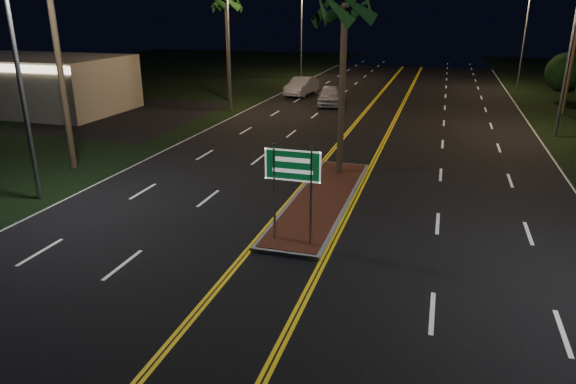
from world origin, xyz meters
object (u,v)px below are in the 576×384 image
at_px(commercial_building, 25,83).
at_px(palm_median, 345,8).
at_px(car_near, 330,94).
at_px(streetlight_left_far, 305,25).
at_px(shrub_far, 566,73).
at_px(car_far, 302,85).
at_px(highway_sign, 293,175).
at_px(streetlight_left_mid, 233,33).
at_px(streetlight_left_near, 24,55).
at_px(streetlight_right_far, 521,28).
at_px(median_island, 322,199).
at_px(streetlight_right_mid, 565,39).
at_px(palm_left_far, 226,3).

distance_m(commercial_building, palm_median, 28.18).
bearing_deg(car_near, commercial_building, -168.00).
bearing_deg(commercial_building, streetlight_left_far, 57.35).
xyz_separation_m(shrub_far, car_far, (-21.69, -3.13, -1.43)).
distance_m(highway_sign, palm_median, 9.11).
bearing_deg(streetlight_left_mid, commercial_building, -165.39).
bearing_deg(car_near, streetlight_left_far, 102.23).
relative_size(streetlight_left_near, streetlight_left_mid, 1.00).
bearing_deg(car_far, palm_median, -64.14).
height_order(streetlight_left_far, car_near, streetlight_left_far).
bearing_deg(highway_sign, palm_median, 90.00).
xyz_separation_m(streetlight_right_far, car_far, (-18.51, -9.13, -4.75)).
xyz_separation_m(median_island, streetlight_left_mid, (-10.61, 17.00, 5.57)).
height_order(highway_sign, palm_median, palm_median).
height_order(highway_sign, streetlight_right_mid, streetlight_right_mid).
bearing_deg(car_far, streetlight_left_mid, -100.63).
bearing_deg(highway_sign, shrub_far, 67.43).
relative_size(median_island, streetlight_right_far, 1.14).
bearing_deg(median_island, palm_median, 90.00).
bearing_deg(palm_left_far, car_far, 44.77).
xyz_separation_m(streetlight_right_far, palm_left_far, (-23.41, -14.00, 2.09)).
xyz_separation_m(highway_sign, commercial_building, (-26.00, 17.19, -0.40)).
height_order(streetlight_left_near, streetlight_right_far, same).
distance_m(median_island, streetlight_left_mid, 20.80).
xyz_separation_m(palm_left_far, shrub_far, (26.60, 8.00, -5.41)).
bearing_deg(car_far, palm_left_far, -128.82).
xyz_separation_m(highway_sign, shrub_far, (13.80, 33.20, -0.07)).
height_order(palm_left_far, car_far, palm_left_far).
relative_size(streetlight_left_far, car_far, 1.65).
xyz_separation_m(median_island, streetlight_left_near, (-10.61, -3.00, 5.57)).
xyz_separation_m(streetlight_left_mid, streetlight_right_far, (21.23, 18.00, 0.00)).
relative_size(commercial_building, streetlight_left_mid, 1.67).
bearing_deg(shrub_far, highway_sign, -112.57).
distance_m(palm_left_far, car_near, 10.85).
xyz_separation_m(commercial_building, streetlight_left_mid, (15.39, 4.01, 3.65)).
bearing_deg(palm_median, palm_left_far, 126.18).
distance_m(commercial_building, streetlight_right_mid, 36.85).
bearing_deg(car_near, streetlight_right_mid, -33.31).
height_order(palm_left_far, car_near, palm_left_far).
bearing_deg(streetlight_left_mid, highway_sign, -63.41).
height_order(streetlight_right_far, car_near, streetlight_right_far).
bearing_deg(shrub_far, median_island, -115.45).
height_order(median_island, commercial_building, commercial_building).
relative_size(highway_sign, commercial_building, 0.21).
xyz_separation_m(streetlight_right_mid, shrub_far, (3.19, 14.00, -3.32)).
bearing_deg(highway_sign, streetlight_right_mid, 61.07).
height_order(median_island, streetlight_left_near, streetlight_left_near).
bearing_deg(car_near, streetlight_left_near, -113.85).
xyz_separation_m(streetlight_left_far, shrub_far, (24.41, -8.00, -3.32)).
xyz_separation_m(commercial_building, streetlight_left_far, (15.39, 24.01, 3.65)).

